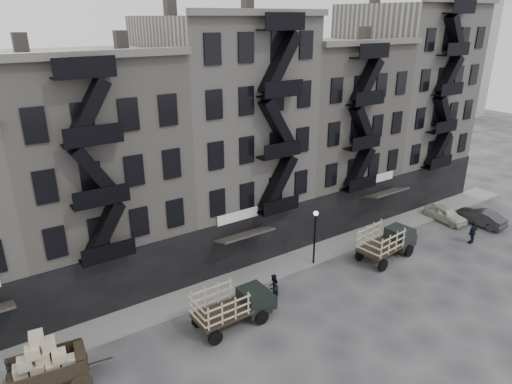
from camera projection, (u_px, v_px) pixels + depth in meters
ground at (304, 295)px, 29.74m from camera, size 140.00×140.00×0.00m
sidewalk at (271, 269)px, 32.61m from camera, size 55.00×2.50×0.15m
building_midwest at (92, 173)px, 29.41m from camera, size 10.00×11.35×16.20m
building_center at (225, 137)px, 34.27m from camera, size 10.00×11.35×18.20m
building_mideast at (324, 132)px, 39.85m from camera, size 10.00×11.35×16.20m
building_east at (401, 103)px, 44.53m from camera, size 10.00×11.35×19.20m
lamp_post at (315, 230)px, 32.31m from camera, size 0.36×0.36×4.28m
wagon at (43, 360)px, 21.52m from camera, size 4.01×2.51×3.20m
stake_truck_west at (233, 303)px, 26.39m from camera, size 5.10×2.20×2.54m
stake_truck_east at (388, 239)px, 33.79m from camera, size 5.52×2.71×2.68m
car_east at (446, 214)px, 40.18m from camera, size 1.78×3.98×1.33m
car_far at (480, 217)px, 39.51m from camera, size 1.72×4.32×1.40m
pedestrian_west at (11, 374)px, 22.04m from camera, size 0.69×0.71×1.64m
pedestrian_mid at (273, 287)px, 29.06m from camera, size 1.03×0.95×1.71m
policeman at (473, 232)px, 36.14m from camera, size 1.15×0.52×1.93m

